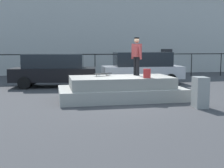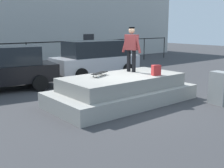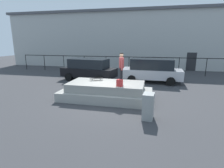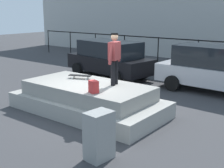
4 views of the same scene
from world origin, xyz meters
name	(u,v)px [view 4 (image 4 of 4)]	position (x,y,z in m)	size (l,w,h in m)	color
ground_plane	(89,113)	(0.00, 0.00, 0.00)	(60.00, 60.00, 0.00)	#38383A
concrete_ledge	(88,99)	(-0.15, 0.09, 0.43)	(5.05, 2.49, 0.94)	#9E9B93
skateboarder	(114,55)	(0.63, 0.51, 1.87)	(0.35, 0.81, 1.61)	black
skateboard	(80,76)	(-0.83, 0.48, 1.04)	(0.80, 0.49, 0.12)	black
backpack	(94,87)	(0.74, -0.61, 1.12)	(0.28, 0.20, 0.35)	red
car_black_hatchback_near	(109,58)	(-2.83, 4.62, 0.94)	(4.71, 2.51, 1.78)	black
car_silver_hatchback_mid	(217,68)	(2.29, 5.01, 0.97)	(4.71, 2.18, 1.85)	#B7B7BC
utility_box	(99,136)	(2.22, -2.13, 0.55)	(0.44, 0.60, 1.10)	gray
fence_row	(198,49)	(0.00, 8.63, 1.22)	(24.06, 0.06, 1.70)	black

